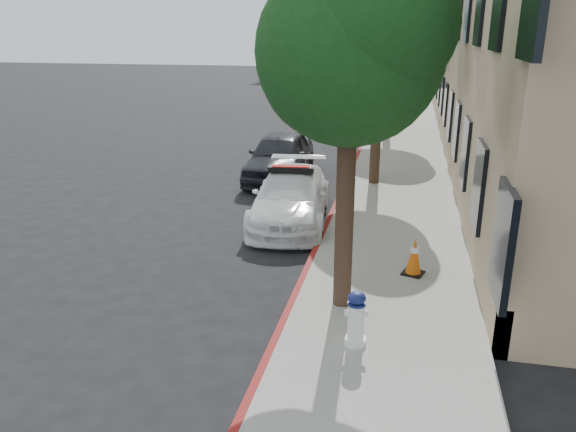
% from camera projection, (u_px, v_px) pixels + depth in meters
% --- Properties ---
extents(ground, '(120.00, 120.00, 0.00)m').
position_uv_depth(ground, '(218.00, 253.00, 11.99)').
color(ground, black).
rests_on(ground, ground).
extents(sidewalk, '(3.20, 50.00, 0.15)m').
position_uv_depth(sidewalk, '(400.00, 157.00, 20.51)').
color(sidewalk, gray).
rests_on(sidewalk, ground).
extents(curb_strip, '(0.12, 50.00, 0.15)m').
position_uv_depth(curb_strip, '(358.00, 155.00, 20.82)').
color(curb_strip, maroon).
rests_on(curb_strip, ground).
extents(building, '(8.00, 36.00, 10.00)m').
position_uv_depth(building, '(553.00, 17.00, 22.46)').
color(building, tan).
rests_on(building, ground).
extents(tree_near, '(2.92, 2.82, 5.62)m').
position_uv_depth(tree_near, '(352.00, 50.00, 8.17)').
color(tree_near, black).
rests_on(tree_near, sidewalk).
extents(tree_mid, '(2.77, 2.64, 5.43)m').
position_uv_depth(tree_mid, '(382.00, 43.00, 15.62)').
color(tree_mid, black).
rests_on(tree_mid, sidewalk).
extents(tree_far, '(3.10, 3.00, 5.81)m').
position_uv_depth(tree_far, '(393.00, 33.00, 22.96)').
color(tree_far, black).
rests_on(tree_far, sidewalk).
extents(police_car, '(2.20, 4.52, 1.42)m').
position_uv_depth(police_car, '(291.00, 197.00, 13.78)').
color(police_car, white).
rests_on(police_car, ground).
extents(parked_car_mid, '(1.84, 4.37, 1.48)m').
position_uv_depth(parked_car_mid, '(280.00, 156.00, 17.68)').
color(parked_car_mid, '#202228').
rests_on(parked_car_mid, ground).
extents(parked_car_far, '(2.11, 4.93, 1.58)m').
position_uv_depth(parked_car_far, '(346.00, 107.00, 28.35)').
color(parked_car_far, black).
rests_on(parked_car_far, ground).
extents(fire_hydrant, '(0.36, 0.32, 0.84)m').
position_uv_depth(fire_hydrant, '(356.00, 319.00, 8.15)').
color(fire_hydrant, white).
rests_on(fire_hydrant, sidewalk).
extents(traffic_cone, '(0.47, 0.47, 0.72)m').
position_uv_depth(traffic_cone, '(414.00, 256.00, 10.53)').
color(traffic_cone, black).
rests_on(traffic_cone, sidewalk).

